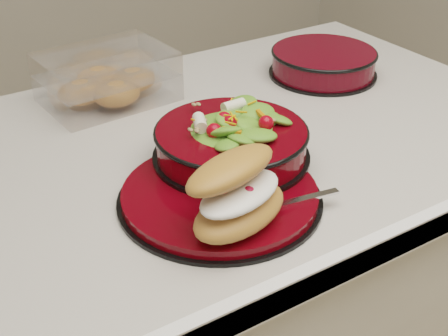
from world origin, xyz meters
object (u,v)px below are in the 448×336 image
croissant (237,193)px  fork (285,204)px  extra_bowl (324,62)px  salad_bowl (231,137)px  pastry_box (107,79)px  island_counter (209,328)px  dinner_plate (221,195)px

croissant → fork: croissant is taller
croissant → extra_bowl: (0.46, 0.36, -0.04)m
fork → salad_bowl: bearing=6.2°
pastry_box → salad_bowl: bearing=-84.0°
salad_bowl → fork: size_ratio=1.57×
salad_bowl → island_counter: bearing=81.6°
salad_bowl → fork: 0.15m
island_counter → croissant: size_ratio=7.08×
island_counter → dinner_plate: size_ratio=4.16×
island_counter → salad_bowl: 0.51m
dinner_plate → fork: fork is taller
island_counter → fork: (-0.02, -0.25, 0.47)m
island_counter → fork: size_ratio=7.92×
island_counter → extra_bowl: 0.60m
pastry_box → extra_bowl: bearing=-20.2°
salad_bowl → extra_bowl: size_ratio=1.09×
salad_bowl → croissant: 0.17m
salad_bowl → pastry_box: size_ratio=1.00×
dinner_plate → salad_bowl: (0.06, 0.07, 0.05)m
croissant → salad_bowl: bearing=41.7°
island_counter → dinner_plate: 0.49m
salad_bowl → dinner_plate: bearing=-132.4°
island_counter → pastry_box: size_ratio=5.05×
dinner_plate → extra_bowl: 0.52m
island_counter → salad_bowl: size_ratio=5.04×
croissant → fork: bearing=-19.5°
dinner_plate → croissant: 0.10m
island_counter → fork: fork is taller
island_counter → dinner_plate: (-0.08, -0.17, 0.46)m
island_counter → salad_bowl: (-0.02, -0.10, 0.50)m
croissant → extra_bowl: croissant is taller
dinner_plate → croissant: croissant is taller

